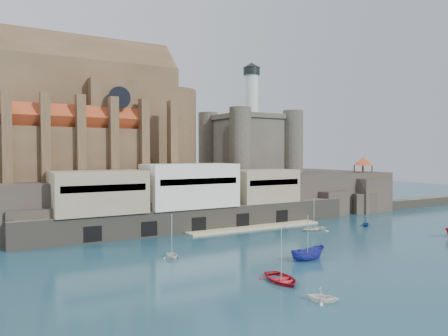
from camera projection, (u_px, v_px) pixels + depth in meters
The scene contains 14 objects.
ground at pixel (308, 245), 71.57m from camera, with size 300.00×300.00×0.00m, color #173E4E.
promontory at pixel (197, 195), 105.19m from camera, with size 100.00×36.00×10.00m.
quay at pixel (190, 199), 86.05m from camera, with size 70.00×12.00×13.05m.
church at pixel (94, 121), 94.58m from camera, with size 47.00×25.93×30.51m.
castle_keep at pixel (250, 141), 114.45m from camera, with size 21.20×21.20×29.30m.
rock_outcrop at pixel (363, 195), 115.00m from camera, with size 14.50×10.50×8.70m.
pavilion at pixel (363, 162), 114.83m from camera, with size 6.40×6.40×5.40m.
breakwater at pixel (426, 206), 125.74m from camera, with size 40.00×3.00×2.40m, color #5D584A.
boat_0 at pixel (281, 282), 51.47m from camera, with size 4.38×1.27×6.13m, color red.
boat_1 at pixel (322, 302), 44.52m from camera, with size 2.93×1.79×3.40m, color white.
boat_2 at pixel (308, 260), 61.75m from camera, with size 2.17×2.23×5.77m, color #262D96.
boat_4 at pixel (172, 258), 62.94m from camera, with size 2.90×1.77×3.36m, color silver.
boat_6 at pixel (314, 231), 85.13m from camera, with size 4.28×1.24×6.00m, color silver.
boat_7 at pixel (366, 226), 90.38m from camera, with size 2.64×1.61×3.06m, color navy.
Camera 1 is at (-47.94, -54.26, 15.21)m, focal length 35.00 mm.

